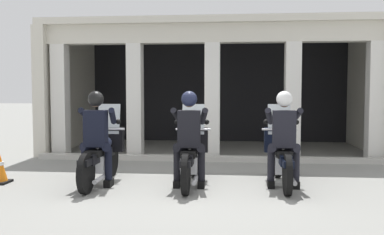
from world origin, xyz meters
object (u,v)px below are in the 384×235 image
at_px(police_officer_center, 189,131).
at_px(motorcycle_right, 282,155).
at_px(motorcycle_center, 191,155).
at_px(motorcycle_left, 102,154).
at_px(police_officer_left, 96,130).
at_px(police_officer_right, 284,131).

height_order(police_officer_center, motorcycle_right, police_officer_center).
relative_size(motorcycle_center, motorcycle_right, 1.00).
xyz_separation_m(motorcycle_center, motorcycle_right, (1.54, 0.12, 0.00)).
height_order(motorcycle_left, motorcycle_right, same).
xyz_separation_m(motorcycle_center, police_officer_center, (-0.00, -0.28, 0.44)).
bearing_deg(police_officer_left, police_officer_center, -0.74).
height_order(motorcycle_center, police_officer_right, police_officer_right).
bearing_deg(motorcycle_right, police_officer_center, -163.96).
bearing_deg(motorcycle_center, police_officer_left, -163.16).
distance_m(motorcycle_left, motorcycle_center, 1.54).
distance_m(motorcycle_center, motorcycle_right, 1.54).
distance_m(police_officer_left, police_officer_right, 3.08).
height_order(motorcycle_left, police_officer_right, police_officer_right).
bearing_deg(police_officer_center, motorcycle_center, 93.57).
distance_m(police_officer_left, motorcycle_center, 1.64).
height_order(police_officer_left, police_officer_right, same).
xyz_separation_m(motorcycle_left, police_officer_right, (3.07, -0.09, 0.44)).
relative_size(motorcycle_right, police_officer_right, 1.29).
bearing_deg(police_officer_left, motorcycle_left, 86.33).
bearing_deg(motorcycle_center, police_officer_center, -86.43).
relative_size(motorcycle_left, police_officer_right, 1.29).
bearing_deg(police_officer_right, motorcycle_left, 179.64).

